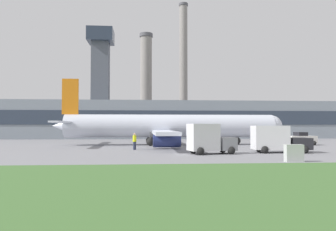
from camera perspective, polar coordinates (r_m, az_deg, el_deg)
name	(u,v)px	position (r m, az deg, el deg)	size (l,w,h in m)	color
ground_plane	(162,147)	(39.39, -0.98, -5.54)	(400.00, 400.00, 0.00)	gray
terminal_building	(151,118)	(71.75, -2.91, -0.51)	(77.04, 14.89, 23.68)	gray
smokestack_left	(146,83)	(98.81, -3.84, 5.60)	(3.97, 3.97, 30.44)	gray
smokestack_right	(183,68)	(100.53, 2.71, 8.22)	(2.81, 2.81, 40.07)	gray
airplane	(167,127)	(44.12, -0.16, -1.95)	(31.09, 28.67, 8.80)	silver
pushback_tug	(301,139)	(46.99, 22.10, -3.86)	(4.20, 2.78, 1.73)	white
baggage_truck	(209,140)	(29.92, 7.09, -4.19)	(4.54, 3.04, 2.73)	gray
fuel_truck	(277,140)	(32.89, 18.40, -3.99)	(5.44, 2.78, 2.56)	#232328
ground_crew_person	(135,141)	(35.20, -5.84, -4.49)	(0.52, 0.52, 1.77)	#23283D
traffic_cone_near_nose	(271,146)	(38.65, 17.56, -5.08)	(0.51, 0.51, 0.65)	black
utility_cabinet	(294,153)	(24.87, 21.08, -6.14)	(1.27, 0.53, 1.22)	#B2B7B2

